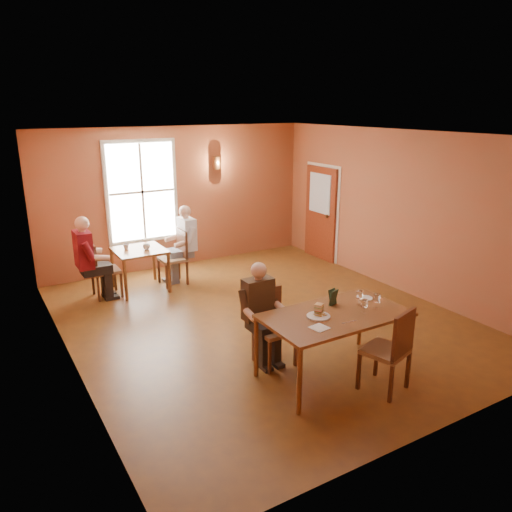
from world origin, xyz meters
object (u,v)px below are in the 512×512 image
diner_main (276,319)px  chair_diner_maroon (106,269)px  chair_diner_main (275,329)px  main_table (334,345)px  diner_white (173,248)px  diner_maroon (103,257)px  second_table (141,270)px  chair_empty (385,349)px  chair_diner_white (172,258)px

diner_main → chair_diner_maroon: diner_main is taller
chair_diner_main → main_table: bearing=127.6°
diner_white → diner_maroon: 1.36m
second_table → diner_maroon: (-0.68, 0.00, 0.36)m
diner_white → chair_empty: bearing=-170.8°
main_table → diner_maroon: (-1.84, 4.36, 0.32)m
main_table → chair_diner_main: size_ratio=1.78×
main_table → chair_diner_maroon: bearing=112.5°
second_table → chair_empty: bearing=-73.3°
second_table → chair_diner_maroon: size_ratio=0.87×
diner_main → chair_empty: (0.83, -1.20, -0.13)m
chair_diner_main → second_table: (-0.66, 3.71, -0.12)m
main_table → chair_empty: chair_empty is taller
chair_empty → chair_diner_white: chair_empty is taller
chair_diner_main → diner_maroon: 3.95m
second_table → chair_diner_main: bearing=-80.0°
main_table → chair_empty: size_ratio=1.69×
chair_empty → second_table: size_ratio=1.20×
second_table → chair_diner_maroon: chair_diner_maroon is taller
diner_main → chair_diner_maroon: size_ratio=1.30×
chair_diner_maroon → diner_maroon: 0.24m
chair_empty → diner_white: 5.01m
diner_white → second_table: bearing=90.0°
chair_diner_white → diner_maroon: bearing=90.0°
main_table → chair_diner_maroon: size_ratio=1.78×
chair_diner_main → second_table: size_ratio=1.14×
chair_diner_maroon → main_table: bearing=22.5°
diner_white → diner_maroon: diner_maroon is taller
second_table → chair_diner_white: (0.65, 0.00, 0.13)m
diner_main → diner_maroon: 3.97m
chair_diner_white → diner_maroon: diner_maroon is taller
main_table → chair_empty: 0.68m
chair_empty → main_table: bearing=102.2°
diner_maroon → diner_main: bearing=19.6°
diner_maroon → chair_empty: bearing=23.6°
chair_diner_white → chair_diner_maroon: 1.30m
diner_white → diner_maroon: (-1.36, 0.00, 0.02)m
chair_diner_maroon → second_table: bearing=90.0°
diner_main → diner_maroon: (-1.34, 3.74, 0.08)m
main_table → diner_maroon: 4.74m
chair_diner_white → diner_white: diner_white is taller
second_table → diner_maroon: diner_maroon is taller
second_table → chair_diner_maroon: (-0.65, 0.00, 0.12)m
diner_white → diner_maroon: size_ratio=0.97×
diner_main → diner_white: size_ratio=0.92×
chair_empty → diner_maroon: (-2.16, 4.94, 0.21)m
second_table → diner_white: 0.76m
chair_diner_main → diner_main: (0.00, -0.03, 0.16)m
diner_main → chair_diner_maroon: 3.97m
chair_diner_white → diner_maroon: 1.35m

